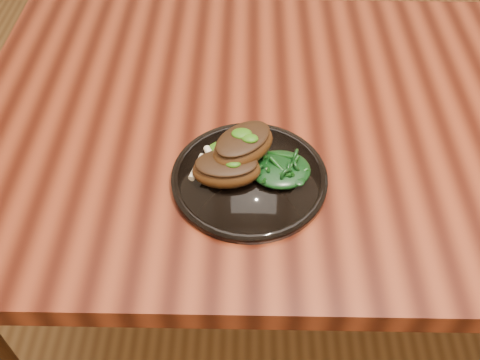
# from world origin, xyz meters

# --- Properties ---
(desk) EXTENTS (1.60, 0.80, 0.75)m
(desk) POSITION_xyz_m (0.00, 0.00, 0.67)
(desk) COLOR black
(desk) RESTS_ON ground
(plate) EXTENTS (0.25, 0.25, 0.02)m
(plate) POSITION_xyz_m (-0.29, -0.16, 0.76)
(plate) COLOR black
(plate) RESTS_ON desk
(lamb_chop_front) EXTENTS (0.12, 0.08, 0.05)m
(lamb_chop_front) POSITION_xyz_m (-0.32, -0.17, 0.79)
(lamb_chop_front) COLOR #40220C
(lamb_chop_front) RESTS_ON plate
(lamb_chop_back) EXTENTS (0.13, 0.13, 0.05)m
(lamb_chop_back) POSITION_xyz_m (-0.30, -0.14, 0.81)
(lamb_chop_back) COLOR #40220C
(lamb_chop_back) RESTS_ON plate
(herb_smear) EXTENTS (0.08, 0.05, 0.00)m
(herb_smear) POSITION_xyz_m (-0.32, -0.11, 0.77)
(herb_smear) COLOR #163F06
(herb_smear) RESTS_ON plate
(greens_heap) EXTENTS (0.10, 0.09, 0.04)m
(greens_heap) POSITION_xyz_m (-0.24, -0.16, 0.78)
(greens_heap) COLOR black
(greens_heap) RESTS_ON plate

